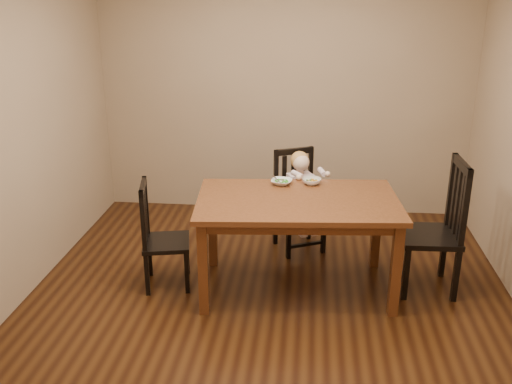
# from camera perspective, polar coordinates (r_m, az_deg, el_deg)

# --- Properties ---
(room) EXTENTS (4.01, 4.01, 2.71)m
(room) POSITION_cam_1_polar(r_m,az_deg,el_deg) (4.28, 1.44, 5.34)
(room) COLOR #3D210D
(room) RESTS_ON ground
(dining_table) EXTENTS (1.70, 1.10, 0.81)m
(dining_table) POSITION_cam_1_polar(r_m,az_deg,el_deg) (4.64, 4.18, -1.76)
(dining_table) COLOR #482710
(dining_table) RESTS_ON room
(chair_child) EXTENTS (0.55, 0.54, 0.97)m
(chair_child) POSITION_cam_1_polar(r_m,az_deg,el_deg) (5.50, 4.19, -1.02)
(chair_child) COLOR black
(chair_child) RESTS_ON room
(chair_left) EXTENTS (0.46, 0.47, 0.92)m
(chair_left) POSITION_cam_1_polar(r_m,az_deg,el_deg) (4.86, -9.53, -4.47)
(chair_left) COLOR black
(chair_left) RESTS_ON room
(chair_right) EXTENTS (0.48, 0.50, 1.13)m
(chair_right) POSITION_cam_1_polar(r_m,az_deg,el_deg) (4.93, 17.58, -3.55)
(chair_right) COLOR black
(chair_right) RESTS_ON room
(toddler) EXTENTS (0.43, 0.46, 0.51)m
(toddler) POSITION_cam_1_polar(r_m,az_deg,el_deg) (5.41, 4.43, 0.09)
(toddler) COLOR beige
(toddler) RESTS_ON chair_child
(bowl_peas) EXTENTS (0.21, 0.21, 0.04)m
(bowl_peas) POSITION_cam_1_polar(r_m,az_deg,el_deg) (4.92, 2.57, 1.01)
(bowl_peas) COLOR silver
(bowl_peas) RESTS_ON dining_table
(bowl_veg) EXTENTS (0.20, 0.20, 0.05)m
(bowl_veg) POSITION_cam_1_polar(r_m,az_deg,el_deg) (4.94, 5.60, 1.08)
(bowl_veg) COLOR silver
(bowl_veg) RESTS_ON dining_table
(fork) EXTENTS (0.08, 0.10, 0.05)m
(fork) POSITION_cam_1_polar(r_m,az_deg,el_deg) (4.89, 2.11, 1.19)
(fork) COLOR silver
(fork) RESTS_ON bowl_peas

